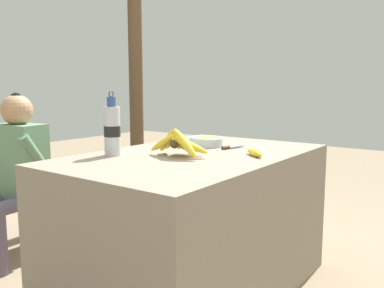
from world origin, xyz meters
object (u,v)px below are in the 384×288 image
object	(u,v)px
loose_banana_front	(255,153)
seated_vendor	(15,166)
banana_bunch_ripe	(179,143)
support_post_far	(136,66)
serving_bowl	(206,141)
knife	(230,147)
banana_bunch_green	(83,175)
wooden_bench	(33,205)
water_bottle	(112,130)

from	to	relation	value
loose_banana_front	seated_vendor	size ratio (longest dim) A/B	0.15
banana_bunch_ripe	loose_banana_front	xyz separation A→B (m)	(0.23, -0.30, -0.05)
loose_banana_front	seated_vendor	xyz separation A→B (m)	(-0.45, 1.47, -0.17)
seated_vendor	support_post_far	distance (m)	1.67
loose_banana_front	serving_bowl	bearing A→B (deg)	69.94
knife	banana_bunch_green	world-z (taller)	knife
serving_bowl	loose_banana_front	bearing A→B (deg)	-110.06
wooden_bench	serving_bowl	bearing A→B (deg)	-67.83
banana_bunch_ripe	support_post_far	bearing A→B (deg)	50.15
water_bottle	wooden_bench	distance (m)	1.08
banana_bunch_ripe	water_bottle	world-z (taller)	water_bottle
loose_banana_front	seated_vendor	bearing A→B (deg)	106.96
serving_bowl	seated_vendor	distance (m)	1.24
seated_vendor	support_post_far	xyz separation A→B (m)	(1.47, 0.34, 0.70)
water_bottle	seated_vendor	distance (m)	0.92
serving_bowl	wooden_bench	xyz separation A→B (m)	(-0.45, 1.11, -0.47)
water_bottle	support_post_far	bearing A→B (deg)	40.25
serving_bowl	knife	world-z (taller)	serving_bowl
knife	seated_vendor	distance (m)	1.38
knife	banana_bunch_green	xyz separation A→B (m)	(-0.02, 1.28, -0.32)
serving_bowl	loose_banana_front	size ratio (longest dim) A/B	1.26
banana_bunch_ripe	wooden_bench	distance (m)	1.31
serving_bowl	banana_bunch_ripe	bearing A→B (deg)	-166.34
banana_bunch_green	support_post_far	bearing A→B (deg)	18.26
banana_bunch_ripe	support_post_far	xyz separation A→B (m)	(1.26, 1.51, 0.48)
knife	support_post_far	xyz separation A→B (m)	(0.89, 1.58, 0.54)
seated_vendor	banana_bunch_green	bearing A→B (deg)	175.99
loose_banana_front	wooden_bench	bearing A→B (deg)	101.54
water_bottle	support_post_far	world-z (taller)	support_post_far
banana_bunch_ripe	serving_bowl	world-z (taller)	banana_bunch_ripe
wooden_bench	knife	bearing A→B (deg)	-70.69
banana_bunch_ripe	knife	distance (m)	0.38
support_post_far	knife	bearing A→B (deg)	-119.25
seated_vendor	loose_banana_front	bearing A→B (deg)	98.34
banana_bunch_ripe	water_bottle	bearing A→B (deg)	121.36
seated_vendor	banana_bunch_green	size ratio (longest dim) A/B	3.75
serving_bowl	knife	bearing A→B (deg)	-91.72
banana_bunch_ripe	loose_banana_front	bearing A→B (deg)	-52.56
banana_bunch_ripe	water_bottle	distance (m)	0.35
water_bottle	loose_banana_front	size ratio (longest dim) A/B	2.09
loose_banana_front	banana_bunch_green	bearing A→B (deg)	85.49
banana_bunch_green	support_post_far	distance (m)	1.29
banana_bunch_ripe	loose_banana_front	distance (m)	0.39
seated_vendor	banana_bunch_ripe	bearing A→B (deg)	91.83
serving_bowl	support_post_far	distance (m)	1.75
banana_bunch_green	banana_bunch_ripe	bearing A→B (deg)	-106.25
water_bottle	knife	bearing A→B (deg)	-33.64
seated_vendor	support_post_far	size ratio (longest dim) A/B	0.41
loose_banana_front	banana_bunch_green	distance (m)	1.55
knife	seated_vendor	xyz separation A→B (m)	(-0.59, 1.24, -0.16)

